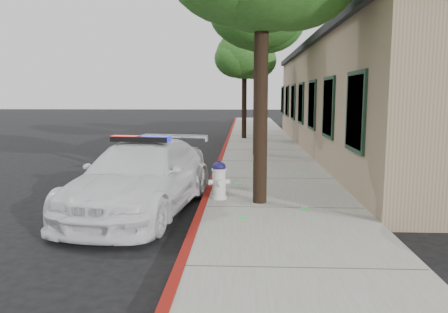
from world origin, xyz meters
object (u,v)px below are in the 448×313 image
police_car (142,177)px  fire_hydrant (219,180)px  clapboard_building (397,99)px  street_tree_far (245,57)px  street_tree_mid (258,12)px

police_car → fire_hydrant: (1.50, 0.51, -0.15)m
clapboard_building → police_car: (-7.84, -8.85, -1.43)m
clapboard_building → police_car: clapboard_building is taller
fire_hydrant → street_tree_far: 13.42m
clapboard_building → fire_hydrant: size_ratio=26.17×
police_car → street_tree_mid: (2.47, 7.47, 4.44)m
police_car → street_tree_far: street_tree_far is taller
street_tree_mid → street_tree_far: bearing=94.3°
fire_hydrant → street_tree_mid: bearing=66.6°
police_car → street_tree_mid: bearing=79.7°
clapboard_building → police_car: 11.91m
police_car → street_tree_far: 14.01m
street_tree_mid → clapboard_building: bearing=14.4°
police_car → street_tree_far: (2.02, 13.44, 3.39)m
street_tree_far → fire_hydrant: bearing=-92.3°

